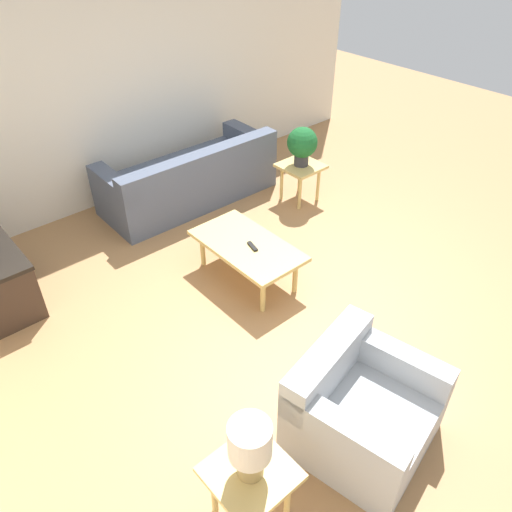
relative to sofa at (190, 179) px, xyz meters
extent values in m
plane|color=#A87A4C|center=(-2.32, 0.23, -0.30)|extent=(14.00, 14.00, 0.00)
cube|color=silver|center=(0.74, 0.23, 1.05)|extent=(0.12, 7.20, 2.70)
cube|color=#4C566B|center=(0.04, 0.00, -0.07)|extent=(0.90, 2.18, 0.46)
cube|color=#4C566B|center=(-0.30, 0.00, 0.31)|extent=(0.23, 2.18, 0.30)
cube|color=#4C566B|center=(0.03, -0.99, 0.26)|extent=(0.88, 0.21, 0.20)
cube|color=#4C566B|center=(0.05, 0.99, 0.26)|extent=(0.88, 0.21, 0.20)
cube|color=#A8ADB2|center=(-3.61, 1.05, -0.09)|extent=(1.02, 1.06, 0.41)
cube|color=#A8ADB2|center=(-3.28, 1.12, 0.28)|extent=(0.38, 0.93, 0.34)
cube|color=#A8ADB2|center=(-3.68, 1.42, 0.23)|extent=(0.87, 0.33, 0.22)
cube|color=#A8ADB2|center=(-3.53, 0.68, 0.23)|extent=(0.87, 0.33, 0.22)
cube|color=tan|center=(-1.65, 0.47, 0.11)|extent=(1.15, 0.63, 0.04)
cylinder|color=tan|center=(-2.12, 0.26, -0.11)|extent=(0.05, 0.05, 0.38)
cylinder|color=tan|center=(-1.18, 0.26, -0.11)|extent=(0.05, 0.05, 0.38)
cylinder|color=tan|center=(-2.12, 0.68, -0.11)|extent=(0.05, 0.05, 0.38)
cylinder|color=tan|center=(-1.18, 0.68, -0.11)|extent=(0.05, 0.05, 0.38)
cube|color=tan|center=(-0.89, -1.04, 0.17)|extent=(0.48, 0.48, 0.04)
cylinder|color=tan|center=(-1.05, -1.20, -0.07)|extent=(0.04, 0.04, 0.45)
cylinder|color=tan|center=(-0.73, -1.20, -0.07)|extent=(0.04, 0.04, 0.45)
cylinder|color=tan|center=(-1.05, -0.88, -0.07)|extent=(0.04, 0.04, 0.45)
cylinder|color=tan|center=(-0.73, -0.88, -0.07)|extent=(0.04, 0.04, 0.45)
cube|color=tan|center=(-3.49, 2.00, 0.17)|extent=(0.48, 0.48, 0.04)
cylinder|color=tan|center=(-3.65, 1.84, -0.07)|extent=(0.04, 0.04, 0.45)
cylinder|color=tan|center=(-3.33, 1.84, -0.07)|extent=(0.04, 0.04, 0.45)
cylinder|color=tan|center=(-3.33, 2.17, -0.07)|extent=(0.04, 0.04, 0.45)
cylinder|color=#333338|center=(-0.89, -1.04, 0.26)|extent=(0.17, 0.17, 0.14)
sphere|color=#195B28|center=(-0.89, -1.04, 0.48)|extent=(0.37, 0.37, 0.37)
cylinder|color=#997F4C|center=(-3.49, 2.00, 0.29)|extent=(0.16, 0.16, 0.20)
cylinder|color=beige|center=(-3.49, 2.00, 0.50)|extent=(0.25, 0.25, 0.24)
cube|color=black|center=(-1.73, 0.47, 0.14)|extent=(0.16, 0.08, 0.02)
camera|label=1|loc=(-4.70, 3.02, 2.96)|focal=35.00mm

